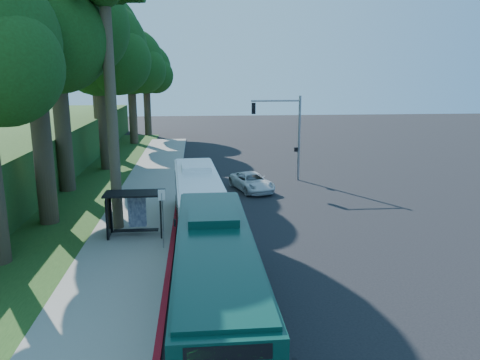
{
  "coord_description": "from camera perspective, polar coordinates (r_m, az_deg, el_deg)",
  "views": [
    {
      "loc": [
        -3.59,
        -27.69,
        8.86
      ],
      "look_at": [
        -0.93,
        1.0,
        2.19
      ],
      "focal_mm": 35.0,
      "sensor_mm": 36.0,
      "label": 1
    }
  ],
  "objects": [
    {
      "name": "tree_4",
      "position": [
        60.19,
        -13.13,
        13.53
      ],
      "size": [
        8.4,
        8.0,
        14.14
      ],
      "color": "#382B1E",
      "rests_on": "ground"
    },
    {
      "name": "tree_5",
      "position": [
        68.02,
        -11.35,
        12.88
      ],
      "size": [
        7.35,
        7.0,
        12.86
      ],
      "color": "#382B1E",
      "rests_on": "ground"
    },
    {
      "name": "sidewalk",
      "position": [
        29.29,
        -12.36,
        -4.76
      ],
      "size": [
        4.5,
        70.0,
        0.12
      ],
      "primitive_type": "cube",
      "color": "gray",
      "rests_on": "ground"
    },
    {
      "name": "red_curb",
      "position": [
        25.31,
        -8.23,
        -7.44
      ],
      "size": [
        0.25,
        30.0,
        0.13
      ],
      "primitive_type": "cube",
      "color": "maroon",
      "rests_on": "ground"
    },
    {
      "name": "grass_verge",
      "position": [
        35.15,
        -20.66,
        -2.38
      ],
      "size": [
        8.0,
        70.0,
        0.06
      ],
      "primitive_type": "cube",
      "color": "#234719",
      "rests_on": "ground"
    },
    {
      "name": "traffic_signal_pole",
      "position": [
        38.66,
        5.76,
        6.38
      ],
      "size": [
        4.1,
        0.3,
        7.0
      ],
      "color": "gray",
      "rests_on": "ground"
    },
    {
      "name": "white_bus",
      "position": [
        26.84,
        -5.1,
        -2.53
      ],
      "size": [
        3.12,
        11.71,
        3.45
      ],
      "rotation": [
        0.0,
        0.0,
        0.06
      ],
      "color": "white",
      "rests_on": "ground"
    },
    {
      "name": "tree_1",
      "position": [
        37.19,
        -21.65,
        18.13
      ],
      "size": [
        10.5,
        10.0,
        18.26
      ],
      "color": "#382B1E",
      "rests_on": "ground"
    },
    {
      "name": "stop_sign_pole",
      "position": [
        23.75,
        -9.46,
        -3.73
      ],
      "size": [
        0.35,
        0.06,
        3.17
      ],
      "color": "gray",
      "rests_on": "ground"
    },
    {
      "name": "tree_3",
      "position": [
        52.78,
        -17.21,
        15.87
      ],
      "size": [
        10.08,
        9.6,
        17.28
      ],
      "color": "#382B1E",
      "rests_on": "ground"
    },
    {
      "name": "tree_2",
      "position": [
        44.49,
        -16.61,
        14.59
      ],
      "size": [
        8.82,
        8.4,
        15.12
      ],
      "color": "#382B1E",
      "rests_on": "ground"
    },
    {
      "name": "ground",
      "position": [
        29.3,
        2.0,
        -4.58
      ],
      "size": [
        140.0,
        140.0,
        0.0
      ],
      "primitive_type": "plane",
      "color": "black",
      "rests_on": "ground"
    },
    {
      "name": "teal_bus",
      "position": [
        16.69,
        -3.0,
        -11.94
      ],
      "size": [
        2.73,
        12.5,
        3.72
      ],
      "rotation": [
        0.0,
        0.0,
        0.0
      ],
      "color": "#09332A",
      "rests_on": "ground"
    },
    {
      "name": "pickup",
      "position": [
        35.71,
        1.45,
        -0.22
      ],
      "size": [
        3.51,
        5.28,
        1.35
      ],
      "primitive_type": "imported",
      "rotation": [
        0.0,
        0.0,
        0.29
      ],
      "color": "silver",
      "rests_on": "ground"
    },
    {
      "name": "palm_tree",
      "position": [
        26.83,
        -16.15,
        20.08
      ],
      "size": [
        4.2,
        4.2,
        14.4
      ],
      "color": "#4C3F2D",
      "rests_on": "ground"
    },
    {
      "name": "tree_0",
      "position": [
        29.14,
        -23.93,
        16.57
      ],
      "size": [
        8.4,
        8.0,
        15.7
      ],
      "color": "#382B1E",
      "rests_on": "ground"
    },
    {
      "name": "bus_shelter",
      "position": [
        26.07,
        -13.19,
        -3.02
      ],
      "size": [
        3.2,
        1.51,
        2.55
      ],
      "color": "black",
      "rests_on": "ground"
    }
  ]
}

